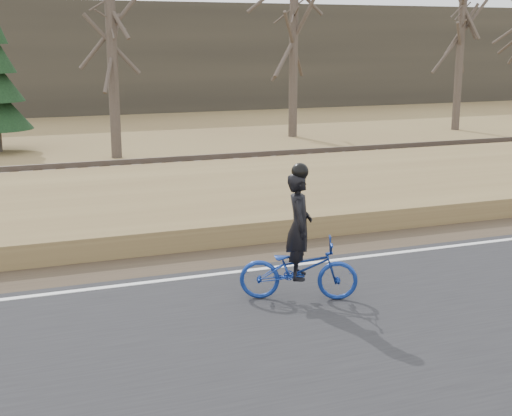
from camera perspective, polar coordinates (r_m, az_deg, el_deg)
name	(u,v)px	position (r m, az deg, el deg)	size (l,w,h in m)	color
ground	(434,255)	(14.01, 14.08, -3.67)	(120.00, 120.00, 0.00)	olive
edge_line	(429,249)	(14.15, 13.64, -3.20)	(120.00, 0.12, 0.01)	silver
shoulder	(401,238)	(14.96, 11.49, -2.37)	(120.00, 1.60, 0.04)	#473A2B
embankment	(335,199)	(17.44, 6.32, 0.74)	(120.00, 5.00, 0.44)	olive
ballast	(276,172)	(20.82, 1.59, 2.89)	(120.00, 3.00, 0.45)	slate
railroad	(276,162)	(20.77, 1.60, 3.71)	(120.00, 2.40, 0.29)	black
treeline_backdrop	(129,58)	(41.69, -10.14, 11.77)	(120.00, 4.00, 6.00)	#383328
cyclist	(299,257)	(11.01, 3.44, -3.95)	(1.93, 1.30, 2.15)	navy
bare_tree_near_left	(113,68)	(24.97, -11.38, 10.94)	(0.36, 0.36, 6.13)	#4C4138
bare_tree_center	(294,37)	(30.04, 3.04, 13.52)	(0.36, 0.36, 8.21)	#4C4138
bare_tree_right	(460,49)	(33.58, 16.02, 12.11)	(0.36, 0.36, 7.14)	#4C4138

